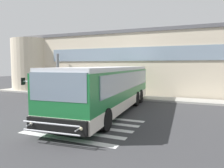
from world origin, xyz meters
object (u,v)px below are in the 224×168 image
Objects in this scene: entry_support_column at (58,73)px; passenger_at_curb_edge at (82,84)px; passenger_by_doorway at (68,83)px; safety_bollard_yellow at (134,95)px; bus_main_foreground at (108,90)px; passenger_near_column at (58,83)px.

passenger_at_curb_edge is at bearing -10.67° from entry_support_column.
passenger_by_doorway is 1.86× the size of safety_bollard_yellow.
passenger_near_column is at bearing 145.78° from bus_main_foreground.
passenger_near_column is 1.86× the size of safety_bollard_yellow.
passenger_near_column is 2.46m from passenger_at_curb_edge.
passenger_at_curb_edge is at bearing 167.58° from safety_bollard_yellow.
safety_bollard_yellow is (7.84, -0.70, -0.63)m from passenger_near_column.
passenger_near_column is (-7.67, 5.22, -0.26)m from bus_main_foreground.
passenger_near_column is at bearing 178.26° from passenger_by_doorway.
bus_main_foreground is 7.00× the size of passenger_at_curb_edge.
bus_main_foreground reaches higher than passenger_near_column.
passenger_at_curb_edge is (1.17, 0.53, -0.03)m from passenger_by_doorway.
entry_support_column is at bearing 143.29° from bus_main_foreground.
passenger_by_doorway is at bearing 141.15° from bus_main_foreground.
passenger_at_curb_edge reaches higher than safety_bollard_yellow.
entry_support_column is 2.28× the size of passenger_near_column.
safety_bollard_yellow is (0.17, 4.52, -0.88)m from bus_main_foreground.
bus_main_foreground is at bearing -47.33° from passenger_at_curb_edge.
safety_bollard_yellow is at bearing 87.87° from bus_main_foreground.
safety_bollard_yellow is (6.60, -0.66, -0.66)m from passenger_by_doorway.
safety_bollard_yellow is at bearing -11.77° from entry_support_column.
passenger_near_column is 1.00× the size of passenger_at_curb_edge.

